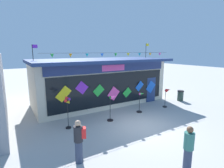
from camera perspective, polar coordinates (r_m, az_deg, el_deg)
ground_plane at (r=10.21m, az=10.11°, el=-13.39°), size 80.00×80.00×0.00m
kite_shop_building at (r=14.09m, az=-3.90°, el=1.11°), size 10.53×4.80×4.81m
wind_spinner_far_left at (r=9.63m, az=-14.27°, el=-6.85°), size 0.42×0.29×1.81m
wind_spinner_left at (r=10.50m, az=0.23°, el=-6.11°), size 0.70×0.37×1.57m
wind_spinner_center_left at (r=12.14m, az=9.28°, el=-5.72°), size 0.57×0.38×1.37m
wind_spinner_center_right at (r=13.66m, az=17.59°, el=-2.93°), size 0.68×0.32×1.40m
person_near_camera at (r=6.86m, az=23.63°, el=-18.87°), size 0.34×0.34×1.68m
person_mid_plaza at (r=6.89m, az=-10.69°, el=-17.66°), size 0.48×0.39×1.68m
trash_bin at (r=15.80m, az=21.40°, el=-3.54°), size 0.52×0.52×0.88m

